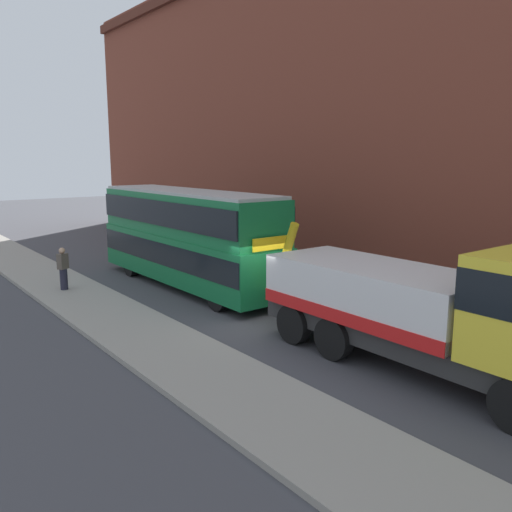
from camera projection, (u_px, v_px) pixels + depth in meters
The scene contains 6 objects.
ground_plane at pixel (276, 322), 17.57m from camera, with size 120.00×120.00×0.00m, color #424247.
near_kerb at pixel (163, 347), 15.04m from camera, with size 60.00×2.80×0.15m, color gray.
building_facade at pixel (425, 88), 20.58m from camera, with size 60.00×1.50×16.00m.
recovery_tow_truck at pixel (431, 307), 13.00m from camera, with size 10.15×2.69×3.67m.
double_decker_bus at pixel (187, 234), 22.09m from camera, with size 11.06×2.61×4.06m.
pedestrian_onlooker at pixel (63, 269), 21.14m from camera, with size 0.42×0.48×1.71m.
Camera 1 is at (12.95, -10.83, 5.38)m, focal length 37.04 mm.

